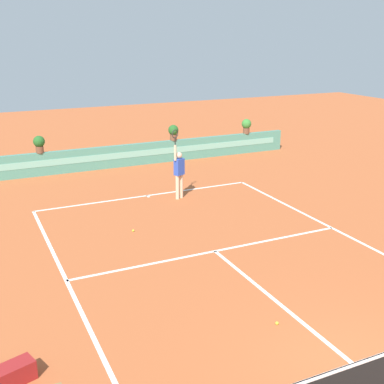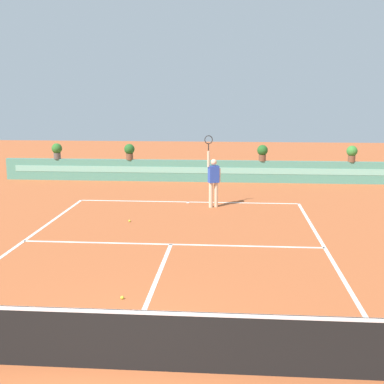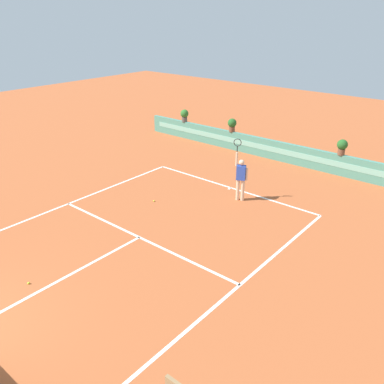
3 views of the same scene
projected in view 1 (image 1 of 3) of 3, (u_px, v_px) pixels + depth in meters
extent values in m
plane|color=#B2562D|center=(222.00, 257.00, 13.48)|extent=(60.00, 60.00, 0.00)
cube|color=white|center=(147.00, 196.00, 18.56)|extent=(8.22, 0.10, 0.01)
cube|color=white|center=(215.00, 251.00, 13.82)|extent=(8.22, 0.10, 0.01)
cube|color=white|center=(281.00, 305.00, 11.06)|extent=(0.10, 6.40, 0.01)
cube|color=white|center=(70.00, 289.00, 11.77)|extent=(0.10, 11.89, 0.01)
cube|color=white|center=(342.00, 233.00, 15.08)|extent=(0.10, 11.89, 0.01)
cube|color=white|center=(148.00, 196.00, 18.47)|extent=(0.10, 0.20, 0.01)
cube|color=#4C8E7A|center=(112.00, 157.00, 22.29)|extent=(18.00, 0.20, 1.00)
cube|color=#7ABCA8|center=(113.00, 156.00, 22.19)|extent=(17.10, 0.01, 0.28)
cube|color=maroon|center=(14.00, 374.00, 8.57)|extent=(0.78, 0.56, 0.36)
cylinder|color=beige|center=(181.00, 186.00, 18.21)|extent=(0.14, 0.14, 0.90)
cylinder|color=beige|center=(177.00, 187.00, 18.06)|extent=(0.14, 0.14, 0.90)
cube|color=#2D4CB7|center=(179.00, 167.00, 17.91)|extent=(0.42, 0.35, 0.60)
sphere|color=beige|center=(179.00, 155.00, 17.78)|extent=(0.22, 0.22, 0.22)
cylinder|color=beige|center=(175.00, 153.00, 17.60)|extent=(0.09, 0.09, 0.55)
cylinder|color=black|center=(175.00, 141.00, 17.47)|extent=(0.04, 0.04, 0.24)
torus|color=#262626|center=(175.00, 134.00, 17.39)|extent=(0.29, 0.15, 0.31)
cylinder|color=beige|center=(183.00, 167.00, 18.08)|extent=(0.09, 0.09, 0.50)
sphere|color=#CCE033|center=(133.00, 231.00, 15.18)|extent=(0.07, 0.07, 0.07)
sphere|color=#CCE033|center=(277.00, 323.00, 10.32)|extent=(0.07, 0.07, 0.07)
cylinder|color=brown|center=(40.00, 149.00, 20.84)|extent=(0.32, 0.32, 0.28)
sphere|color=#235B23|center=(39.00, 141.00, 20.74)|extent=(0.48, 0.48, 0.48)
cylinder|color=brown|center=(173.00, 137.00, 23.30)|extent=(0.32, 0.32, 0.28)
sphere|color=#235B23|center=(173.00, 130.00, 23.20)|extent=(0.48, 0.48, 0.48)
cylinder|color=brown|center=(246.00, 131.00, 24.91)|extent=(0.32, 0.32, 0.28)
sphere|color=#387F33|center=(246.00, 124.00, 24.80)|extent=(0.48, 0.48, 0.48)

